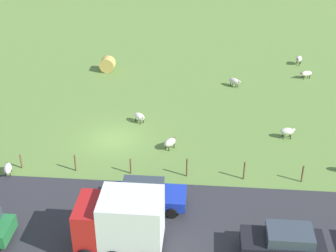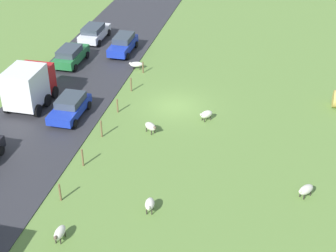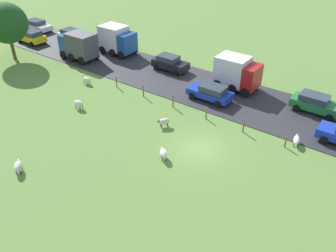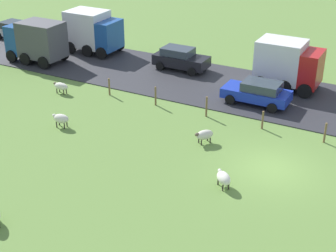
{
  "view_description": "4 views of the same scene",
  "coord_description": "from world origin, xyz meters",
  "px_view_note": "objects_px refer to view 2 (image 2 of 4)",
  "views": [
    {
      "loc": [
        29.48,
        6.45,
        17.75
      ],
      "look_at": [
        0.89,
        3.99,
        1.78
      ],
      "focal_mm": 52.22,
      "sensor_mm": 36.0,
      "label": 1
    },
    {
      "loc": [
        -7.4,
        33.69,
        19.35
      ],
      "look_at": [
        -0.85,
        6.06,
        1.94
      ],
      "focal_mm": 54.36,
      "sensor_mm": 36.0,
      "label": 2
    },
    {
      "loc": [
        -19.1,
        -10.87,
        16.1
      ],
      "look_at": [
        -0.65,
        2.59,
        1.42
      ],
      "focal_mm": 37.36,
      "sensor_mm": 36.0,
      "label": 3
    },
    {
      "loc": [
        -21.42,
        -5.61,
        13.09
      ],
      "look_at": [
        -1.61,
        5.05,
        1.92
      ],
      "focal_mm": 53.46,
      "sensor_mm": 36.0,
      "label": 4
    }
  ],
  "objects_px": {
    "sheep_4": "(151,126)",
    "sheep_5": "(206,114)",
    "sheep_1": "(136,64)",
    "truck_2": "(29,85)",
    "sheep_0": "(60,233)",
    "car_0": "(71,55)",
    "sheep_6": "(150,204)",
    "car_4": "(123,44)",
    "sheep_3": "(306,190)",
    "car_8": "(94,32)",
    "car_5": "(70,107)"
  },
  "relations": [
    {
      "from": "sheep_3",
      "to": "truck_2",
      "type": "xyz_separation_m",
      "value": [
        20.78,
        -6.37,
        1.31
      ]
    },
    {
      "from": "car_5",
      "to": "truck_2",
      "type": "bearing_deg",
      "value": -12.82
    },
    {
      "from": "sheep_1",
      "to": "sheep_5",
      "type": "bearing_deg",
      "value": 135.85
    },
    {
      "from": "sheep_0",
      "to": "sheep_1",
      "type": "distance_m",
      "value": 21.54
    },
    {
      "from": "truck_2",
      "to": "car_5",
      "type": "distance_m",
      "value": 3.81
    },
    {
      "from": "sheep_3",
      "to": "car_4",
      "type": "height_order",
      "value": "car_4"
    },
    {
      "from": "sheep_1",
      "to": "car_5",
      "type": "height_order",
      "value": "car_5"
    },
    {
      "from": "sheep_1",
      "to": "sheep_6",
      "type": "xyz_separation_m",
      "value": [
        -6.15,
        18.14,
        0.09
      ]
    },
    {
      "from": "sheep_0",
      "to": "sheep_4",
      "type": "height_order",
      "value": "sheep_4"
    },
    {
      "from": "truck_2",
      "to": "car_4",
      "type": "xyz_separation_m",
      "value": [
        -3.79,
        -11.59,
        -0.9
      ]
    },
    {
      "from": "sheep_5",
      "to": "car_5",
      "type": "bearing_deg",
      "value": 10.28
    },
    {
      "from": "sheep_1",
      "to": "truck_2",
      "type": "height_order",
      "value": "truck_2"
    },
    {
      "from": "sheep_0",
      "to": "truck_2",
      "type": "bearing_deg",
      "value": -58.22
    },
    {
      "from": "sheep_3",
      "to": "sheep_6",
      "type": "bearing_deg",
      "value": 21.76
    },
    {
      "from": "sheep_4",
      "to": "truck_2",
      "type": "bearing_deg",
      "value": -9.15
    },
    {
      "from": "sheep_6",
      "to": "car_5",
      "type": "distance_m",
      "value": 12.43
    },
    {
      "from": "sheep_0",
      "to": "sheep_6",
      "type": "bearing_deg",
      "value": -140.77
    },
    {
      "from": "sheep_4",
      "to": "sheep_5",
      "type": "relative_size",
      "value": 1.03
    },
    {
      "from": "sheep_3",
      "to": "sheep_5",
      "type": "xyz_separation_m",
      "value": [
        7.2,
        -7.36,
        0.0
      ]
    },
    {
      "from": "sheep_1",
      "to": "car_5",
      "type": "distance_m",
      "value": 9.48
    },
    {
      "from": "car_0",
      "to": "car_4",
      "type": "distance_m",
      "value": 5.24
    },
    {
      "from": "car_0",
      "to": "car_4",
      "type": "relative_size",
      "value": 1.0
    },
    {
      "from": "sheep_4",
      "to": "sheep_5",
      "type": "bearing_deg",
      "value": -143.78
    },
    {
      "from": "sheep_0",
      "to": "sheep_6",
      "type": "distance_m",
      "value": 5.22
    },
    {
      "from": "sheep_6",
      "to": "car_0",
      "type": "height_order",
      "value": "car_0"
    },
    {
      "from": "sheep_1",
      "to": "car_8",
      "type": "xyz_separation_m",
      "value": [
        5.94,
        -5.46,
        0.43
      ]
    },
    {
      "from": "sheep_5",
      "to": "car_4",
      "type": "height_order",
      "value": "car_4"
    },
    {
      "from": "sheep_4",
      "to": "sheep_1",
      "type": "bearing_deg",
      "value": -68.1
    },
    {
      "from": "sheep_5",
      "to": "car_0",
      "type": "xyz_separation_m",
      "value": [
        13.57,
        -6.96,
        0.41
      ]
    },
    {
      "from": "car_0",
      "to": "sheep_3",
      "type": "bearing_deg",
      "value": 145.4
    },
    {
      "from": "car_5",
      "to": "car_4",
      "type": "bearing_deg",
      "value": -90.91
    },
    {
      "from": "sheep_6",
      "to": "car_4",
      "type": "bearing_deg",
      "value": -68.62
    },
    {
      "from": "sheep_1",
      "to": "sheep_6",
      "type": "distance_m",
      "value": 19.15
    },
    {
      "from": "sheep_1",
      "to": "sheep_5",
      "type": "xyz_separation_m",
      "value": [
        -7.56,
        7.34,
        0.04
      ]
    },
    {
      "from": "sheep_5",
      "to": "truck_2",
      "type": "xyz_separation_m",
      "value": [
        13.58,
        0.99,
        1.31
      ]
    },
    {
      "from": "sheep_4",
      "to": "car_4",
      "type": "bearing_deg",
      "value": -64.75
    },
    {
      "from": "sheep_6",
      "to": "car_4",
      "type": "xyz_separation_m",
      "value": [
        8.37,
        -21.4,
        0.36
      ]
    },
    {
      "from": "sheep_4",
      "to": "car_4",
      "type": "height_order",
      "value": "car_4"
    },
    {
      "from": "car_5",
      "to": "car_8",
      "type": "height_order",
      "value": "car_8"
    },
    {
      "from": "sheep_5",
      "to": "car_0",
      "type": "distance_m",
      "value": 15.26
    },
    {
      "from": "sheep_0",
      "to": "car_8",
      "type": "bearing_deg",
      "value": -73.36
    },
    {
      "from": "car_4",
      "to": "sheep_6",
      "type": "bearing_deg",
      "value": 111.38
    },
    {
      "from": "car_4",
      "to": "car_8",
      "type": "relative_size",
      "value": 0.99
    },
    {
      "from": "car_4",
      "to": "car_0",
      "type": "bearing_deg",
      "value": 43.87
    },
    {
      "from": "sheep_1",
      "to": "truck_2",
      "type": "relative_size",
      "value": 0.3
    },
    {
      "from": "sheep_1",
      "to": "truck_2",
      "type": "distance_m",
      "value": 10.37
    },
    {
      "from": "sheep_0",
      "to": "car_0",
      "type": "bearing_deg",
      "value": -68.95
    },
    {
      "from": "sheep_6",
      "to": "truck_2",
      "type": "relative_size",
      "value": 0.26
    },
    {
      "from": "sheep_0",
      "to": "sheep_3",
      "type": "distance_m",
      "value": 14.34
    },
    {
      "from": "sheep_3",
      "to": "car_0",
      "type": "xyz_separation_m",
      "value": [
        20.77,
        -14.33,
        0.41
      ]
    }
  ]
}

